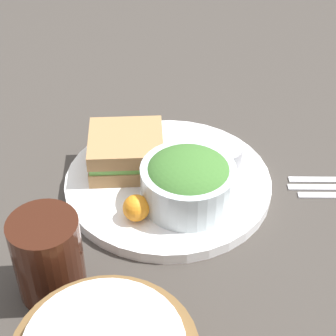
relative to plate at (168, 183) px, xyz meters
name	(u,v)px	position (x,y,z in m)	size (l,w,h in m)	color
ground_plane	(168,187)	(0.00, 0.00, -0.01)	(4.00, 4.00, 0.00)	#3D3833
plate	(168,183)	(0.00, 0.00, 0.00)	(0.31, 0.31, 0.02)	white
sandwich	(126,151)	(0.06, -0.03, 0.04)	(0.12, 0.12, 0.05)	#A37A4C
salad_bowl	(188,180)	(-0.03, 0.05, 0.05)	(0.13, 0.13, 0.07)	silver
dressing_cup	(223,157)	(-0.08, -0.03, 0.03)	(0.06, 0.06, 0.03)	#99999E
orange_wedge	(136,208)	(0.04, 0.09, 0.03)	(0.04, 0.04, 0.04)	orange
drink_glass	(48,258)	(0.14, 0.20, 0.05)	(0.08, 0.08, 0.11)	#38190F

